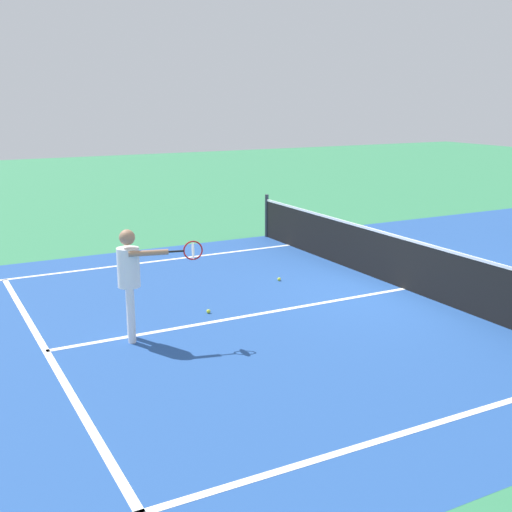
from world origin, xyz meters
The scene contains 10 objects.
ground_plane centered at (0.00, 0.00, 0.00)m, with size 60.00×60.00×0.00m, color #337F51.
court_surface_inbounds centered at (0.00, 0.00, 0.00)m, with size 10.62×24.40×0.00m, color #234C93.
line_sideline_left centered at (-4.11, -5.95, 0.00)m, with size 0.10×11.89×0.01m, color white.
line_sideline_right centered at (4.11, -5.95, 0.00)m, with size 0.10×11.89×0.01m, color white.
line_service_near centered at (0.00, -6.40, 0.00)m, with size 8.22×0.10×0.01m, color white.
line_center_service centered at (0.00, -3.20, 0.00)m, with size 0.10×6.40×0.01m, color white.
net centered at (0.00, 0.00, 0.49)m, with size 10.52×0.09×1.07m.
player_near centered at (0.15, -5.19, 1.02)m, with size 0.71×1.13×1.64m.
tennis_ball_mid_court centered at (-0.43, -3.74, 0.03)m, with size 0.07×0.07×0.07m, color #CCE033.
tennis_ball_near_net centered at (-1.55, -1.76, 0.03)m, with size 0.07×0.07×0.07m, color #CCE033.
Camera 1 is at (8.83, -7.81, 3.44)m, focal length 45.66 mm.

